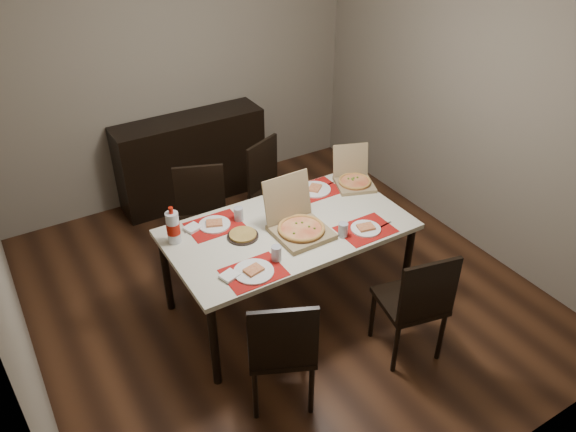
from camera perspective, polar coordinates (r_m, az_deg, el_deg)
The scene contains 18 objects.
ground at distance 4.76m, azimuth -0.80°, elevation -7.73°, with size 3.80×4.00×0.02m, color #432514.
room_walls at distance 4.20m, azimuth -4.08°, elevation 14.02°, with size 3.84×4.02×2.62m.
sideboard at distance 5.85m, azimuth -9.77°, elevation 5.72°, with size 1.50×0.40×0.90m, color black.
dining_table at distance 4.22m, azimuth 0.00°, elevation -1.88°, with size 1.80×1.00×0.75m.
chair_near_left at distance 3.60m, azimuth -0.67°, elevation -13.17°, with size 0.56×0.56×0.93m.
chair_near_right at distance 4.00m, azimuth 12.89°, elevation -8.43°, with size 0.50×0.50×0.93m.
chair_far_left at distance 4.79m, azimuth -8.72°, elevation -0.03°, with size 0.54×0.54×0.93m.
chair_far_right at distance 5.17m, azimuth -1.54°, elevation 3.06°, with size 0.55×0.55×0.93m.
setting_near_left at distance 3.77m, azimuth -3.20°, elevation -5.27°, with size 0.46×0.30×0.11m.
setting_near_right at distance 4.16m, azimuth 7.24°, elevation -1.33°, with size 0.46×0.30×0.11m.
setting_far_left at distance 4.23m, azimuth -7.09°, elevation -0.64°, with size 0.46×0.30×0.11m.
setting_far_right at distance 4.60m, azimuth 2.35°, elevation 2.62°, with size 0.44×0.30×0.11m.
napkin_loose at distance 4.13m, azimuth 1.78°, elevation -1.50°, with size 0.12×0.11×0.02m, color white.
pizza_box_center at distance 4.10m, azimuth 1.10°, elevation -0.97°, with size 0.39×0.43×0.39m.
pizza_box_right at distance 4.73m, azimuth 6.69°, elevation 3.78°, with size 0.40×0.42×0.30m.
faina_plate at distance 4.09m, azimuth -4.61°, elevation -1.97°, with size 0.23×0.23×0.03m.
dip_bowl at distance 4.32m, azimuth 0.10°, elevation 0.34°, with size 0.14×0.14×0.03m, color white.
soda_bottle at distance 4.05m, azimuth -11.59°, elevation -1.15°, with size 0.10×0.10×0.29m.
Camera 1 is at (-1.80, -3.10, 3.13)m, focal length 35.00 mm.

